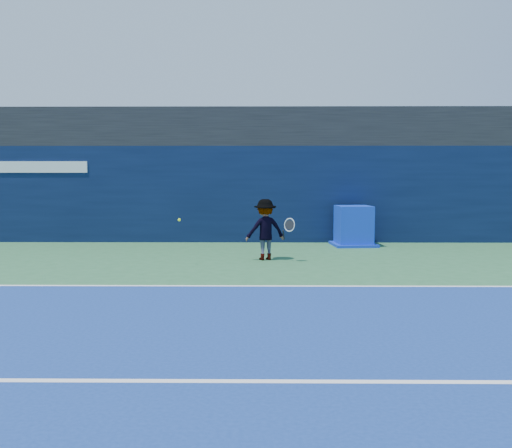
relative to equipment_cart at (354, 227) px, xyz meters
name	(u,v)px	position (x,y,z in m)	size (l,w,h in m)	color
ground	(214,329)	(-3.40, -9.26, -0.54)	(80.00, 80.00, 0.00)	#2C6239
baseline	(227,286)	(-3.40, -6.26, -0.53)	(24.00, 0.10, 0.01)	white
service_line	(197,381)	(-3.40, -11.26, -0.53)	(24.00, 0.10, 0.01)	white
stadium_band	(242,130)	(-3.40, 2.24, 3.06)	(36.00, 3.00, 1.20)	black
back_wall_assembly	(241,194)	(-3.40, 1.24, 0.96)	(36.00, 1.03, 3.00)	#091533
equipment_cart	(354,227)	(0.00, 0.00, 0.00)	(1.35, 1.35, 1.19)	#0D2EBF
tennis_player	(265,230)	(-2.65, -2.86, 0.21)	(1.28, 0.82, 1.51)	white
tennis_ball	(179,220)	(-4.65, -3.80, 0.53)	(0.07, 0.07, 0.07)	#C1F21A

